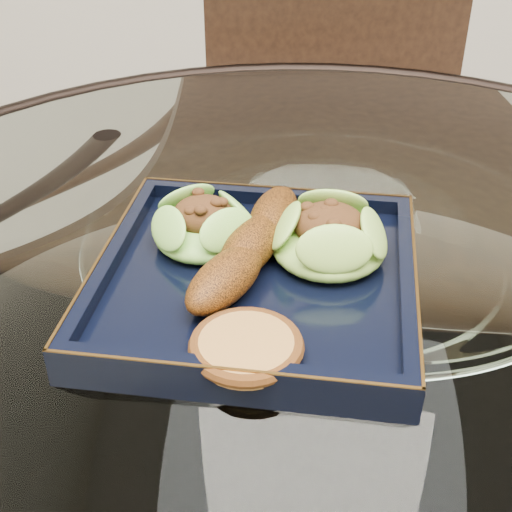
{
  "coord_description": "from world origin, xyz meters",
  "views": [
    {
      "loc": [
        -0.01,
        -0.54,
        1.14
      ],
      "look_at": [
        -0.06,
        -0.04,
        0.8
      ],
      "focal_mm": 50.0,
      "sensor_mm": 36.0,
      "label": 1
    }
  ],
  "objects": [
    {
      "name": "dining_table",
      "position": [
        -0.0,
        -0.0,
        0.6
      ],
      "size": [
        1.13,
        1.13,
        0.77
      ],
      "color": "white",
      "rests_on": "ground"
    },
    {
      "name": "dining_chair",
      "position": [
        0.03,
        0.53,
        0.59
      ],
      "size": [
        0.52,
        0.52,
        1.05
      ],
      "rotation": [
        0.0,
        0.0,
        0.15
      ],
      "color": "#321E10",
      "rests_on": "ground"
    },
    {
      "name": "navy_plate",
      "position": [
        -0.06,
        -0.04,
        0.77
      ],
      "size": [
        0.28,
        0.28,
        0.02
      ],
      "primitive_type": "cube",
      "rotation": [
        0.0,
        0.0,
        -0.05
      ],
      "color": "black",
      "rests_on": "dining_table"
    },
    {
      "name": "lettuce_wrap_left",
      "position": [
        -0.11,
        0.0,
        0.8
      ],
      "size": [
        0.11,
        0.11,
        0.03
      ],
      "primitive_type": "ellipsoid",
      "rotation": [
        0.0,
        0.0,
        0.27
      ],
      "color": "#5BA630",
      "rests_on": "navy_plate"
    },
    {
      "name": "lettuce_wrap_right",
      "position": [
        0.0,
        -0.01,
        0.8
      ],
      "size": [
        0.13,
        0.13,
        0.04
      ],
      "primitive_type": "ellipsoid",
      "rotation": [
        0.0,
        0.0,
        -0.41
      ],
      "color": "#60A12E",
      "rests_on": "navy_plate"
    },
    {
      "name": "roasted_plantain",
      "position": [
        -0.06,
        -0.02,
        0.8
      ],
      "size": [
        0.1,
        0.2,
        0.04
      ],
      "primitive_type": "ellipsoid",
      "rotation": [
        0.0,
        0.0,
        1.27
      ],
      "color": "#6A350B",
      "rests_on": "navy_plate"
    },
    {
      "name": "crumb_patty",
      "position": [
        -0.06,
        -0.14,
        0.79
      ],
      "size": [
        0.1,
        0.1,
        0.01
      ],
      "primitive_type": "cylinder",
      "rotation": [
        0.0,
        0.0,
        0.42
      ],
      "color": "#A87338",
      "rests_on": "navy_plate"
    }
  ]
}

